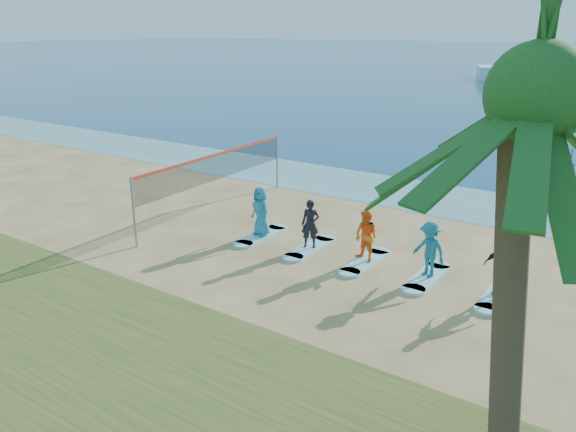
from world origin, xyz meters
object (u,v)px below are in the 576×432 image
Objects in this scene: volleyball_net at (216,167)px; surfboard_2 at (365,262)px; student_4 at (502,267)px; surfboard_0 at (261,236)px; paddleboarder at (561,169)px; student_2 at (366,236)px; student_1 at (310,224)px; student_0 at (261,211)px; surfboard_1 at (310,248)px; paddleboard at (558,188)px; boat_offshore_a at (487,79)px; student_3 at (429,249)px; palm_tree at (537,99)px; surfboard_3 at (427,277)px; surfboard_4 at (498,295)px.

surfboard_2 is at bearing -9.66° from volleyball_net.
surfboard_0 is at bearing 171.44° from student_4.
student_2 is (-3.48, -13.00, -0.08)m from paddleboarder.
student_1 is (-5.58, -13.00, -0.09)m from paddleboarder.
student_0 is 1.07× the size of student_2.
student_1 is (5.30, -1.26, -0.98)m from volleyball_net.
surfboard_2 is at bearing 0.00° from surfboard_1.
volleyball_net reaches higher than surfboard_1.
volleyball_net is 3.03× the size of paddleboard.
boat_offshore_a is at bearing 119.48° from student_0.
student_2 is at bearing -24.35° from student_1.
paddleboarder reaches higher than student_1.
student_1 is 0.96× the size of student_3.
palm_tree is 4.55× the size of student_1.
paddleboard is 13.46m from surfboard_2.
boat_offshore_a is 3.95× the size of student_3.
surfboard_1 is at bearing -93.46° from paddleboard.
surfboard_1 is at bearing 180.00° from surfboard_3.
boat_offshore_a is 72.36m from surfboard_0.
student_1 is 4.30m from surfboard_3.
student_3 is at bearing 15.12° from student_2.
surfboard_3 and surfboard_4 have the same top height.
surfboard_1 is (-5.58, -13.00, -0.01)m from paddleboard.
surfboard_3 is (2.11, 0.00, 0.00)m from surfboard_2.
surfboard_4 is at bearing -157.74° from paddleboarder.
paddleboarder reaches higher than student_3.
volleyball_net is 7.74m from surfboard_2.
paddleboarder is (10.89, 11.74, -0.90)m from volleyball_net.
student_1 reaches higher than student_4.
student_2 is at bearing 171.44° from student_4.
student_4 is at bearing 0.00° from surfboard_1.
student_4 is (0.73, -13.00, 0.85)m from paddleboard.
student_0 is at bearing -21.53° from volleyball_net.
palm_tree is at bearing -154.21° from paddleboarder.
palm_tree is 3.43× the size of surfboard_1.
paddleboarder is at bearing 59.40° from surfboard_0.
palm_tree is at bearing -33.30° from surfboard_0.
student_2 is 0.76× the size of surfboard_3.
student_0 is (12.32, -71.30, 0.99)m from boat_offshore_a.
surfboard_1 is 1.27× the size of student_3.
student_2 is at bearing 131.41° from palm_tree.
student_2 is (-5.80, 6.57, -5.35)m from palm_tree.
student_1 is 1.01× the size of student_4.
student_4 is at bearing 103.57° from palm_tree.
paddleboarder is 0.26× the size of boat_offshore_a.
surfboard_1 is (14.43, -71.30, 0.04)m from boat_offshore_a.
surfboard_1 is (-7.90, 6.57, -6.24)m from palm_tree.
paddleboarder is 13.08m from student_3.
palm_tree is at bearing -64.11° from student_1.
paddleboard is 1.69× the size of paddleboarder.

